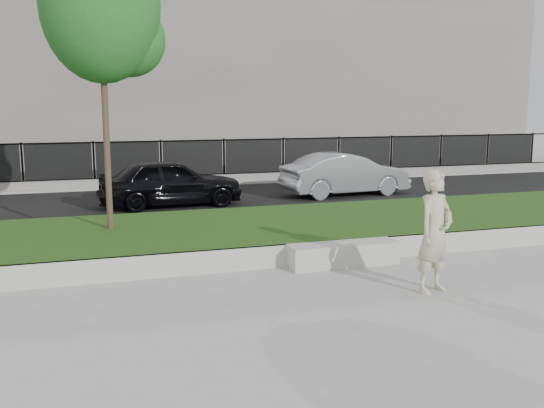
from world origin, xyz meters
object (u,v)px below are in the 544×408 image
object	(u,v)px
man	(435,232)
book	(345,243)
stone_bench	(343,254)
young_tree	(105,11)
car_silver	(345,174)
car_dark	(170,182)

from	to	relation	value
man	book	bearing A→B (deg)	89.87
stone_bench	man	xyz separation A→B (m)	(0.68, -1.80, 0.74)
stone_bench	man	bearing A→B (deg)	-69.33
young_tree	car_silver	size ratio (longest dim) A/B	1.45
young_tree	car_silver	xyz separation A→B (m)	(7.18, 4.72, -3.87)
book	car_dark	xyz separation A→B (m)	(-2.02, 7.06, 0.28)
car_dark	stone_bench	bearing A→B (deg)	-167.07
man	young_tree	distance (m)	7.26
man	young_tree	size ratio (longest dim) A/B	0.33
car_dark	car_silver	bearing A→B (deg)	-89.30
young_tree	car_dark	bearing A→B (deg)	67.99
stone_bench	car_dark	bearing A→B (deg)	106.07
book	car_silver	distance (m)	8.17
car_dark	man	bearing A→B (deg)	-166.11
man	car_dark	bearing A→B (deg)	85.65
stone_bench	car_silver	xyz separation A→B (m)	(3.40, 7.36, 0.49)
stone_bench	car_dark	size ratio (longest dim) A/B	0.51
car_silver	car_dark	bearing A→B (deg)	88.59
stone_bench	book	world-z (taller)	book
stone_bench	car_silver	distance (m)	8.13
man	book	world-z (taller)	man
car_dark	book	bearing A→B (deg)	-167.18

